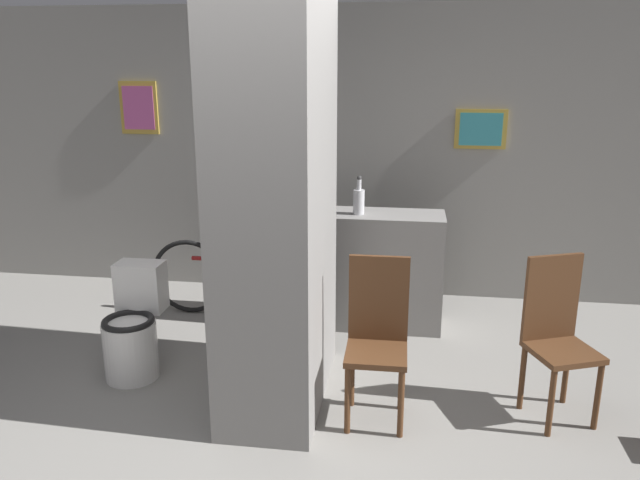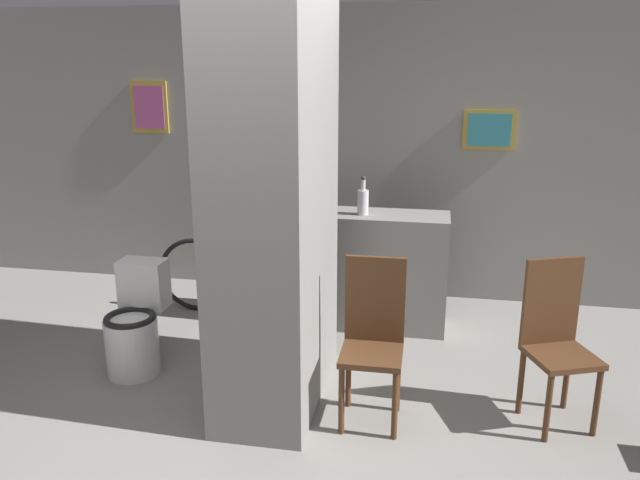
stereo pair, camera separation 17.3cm
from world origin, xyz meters
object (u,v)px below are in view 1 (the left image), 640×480
toilet (134,330)px  bottle_tall (359,200)px  bicycle (245,278)px  chair_by_doorway (557,333)px  chair_near_pillar (377,334)px

toilet → bottle_tall: 1.95m
bicycle → toilet: bearing=-114.5°
chair_by_doorway → bicycle: bearing=129.9°
toilet → chair_near_pillar: size_ratio=0.76×
toilet → bicycle: (0.50, 1.10, 0.02)m
toilet → bottle_tall: size_ratio=2.45×
chair_near_pillar → chair_by_doorway: same height
bottle_tall → toilet: bearing=-144.5°
toilet → chair_by_doorway: bearing=-2.5°
toilet → bicycle: bearing=65.5°
bicycle → chair_near_pillar: bearing=-49.6°
chair_near_pillar → bottle_tall: 1.46m
toilet → chair_near_pillar: bearing=-9.9°
chair_by_doorway → bottle_tall: (-1.31, 1.17, 0.52)m
chair_near_pillar → chair_by_doorway: size_ratio=1.00×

